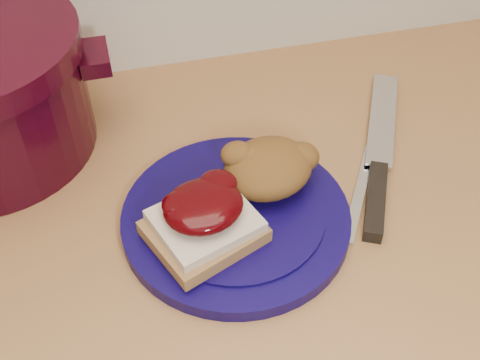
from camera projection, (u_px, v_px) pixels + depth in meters
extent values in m
cylinder|color=#0B043F|center=(236.00, 218.00, 0.70)|extent=(0.33, 0.33, 0.02)
cube|color=olive|center=(204.00, 231.00, 0.66)|extent=(0.14, 0.13, 0.02)
cube|color=beige|center=(205.00, 220.00, 0.65)|extent=(0.13, 0.12, 0.01)
ellipsoid|color=#2F0104|center=(203.00, 206.00, 0.64)|extent=(0.11, 0.10, 0.03)
ellipsoid|color=brown|center=(268.00, 168.00, 0.70)|extent=(0.13, 0.12, 0.05)
cube|color=black|center=(376.00, 201.00, 0.72)|extent=(0.07, 0.11, 0.02)
cube|color=silver|center=(383.00, 118.00, 0.82)|extent=(0.12, 0.19, 0.00)
cube|color=silver|center=(360.00, 191.00, 0.74)|extent=(0.10, 0.15, 0.00)
cube|color=black|center=(94.00, 58.00, 0.75)|extent=(0.04, 0.06, 0.02)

